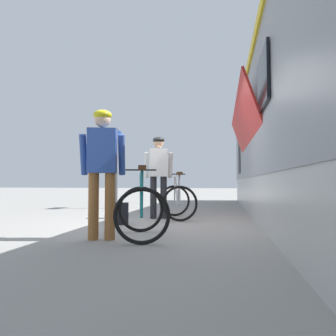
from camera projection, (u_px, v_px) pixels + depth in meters
The scene contains 7 objects.
ground_plane at pixel (162, 225), 5.75m from camera, with size 80.00×80.00×0.00m, color gray.
cyclist_near_in_white at pixel (159, 169), 6.83m from camera, with size 0.65×0.40×1.76m.
cyclist_far_in_blue at pixel (102, 162), 4.30m from camera, with size 0.65×0.40×1.76m.
bicycle_near_silver at pixel (177, 200), 6.76m from camera, with size 0.96×1.21×0.99m.
bicycle_far_teal at pixel (141, 209), 4.41m from camera, with size 0.97×1.22×0.99m.
backpack_on_platform at pixel (121, 214), 5.80m from camera, with size 0.28×0.18×0.40m, color black.
platform_sign_post at pixel (117, 154), 9.51m from camera, with size 0.08×0.70×2.40m.
Camera 1 is at (1.08, -5.69, 0.76)m, focal length 33.80 mm.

